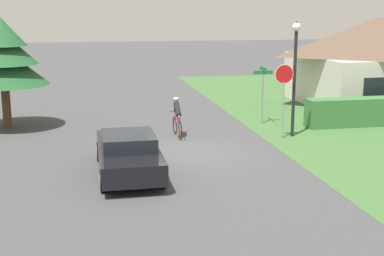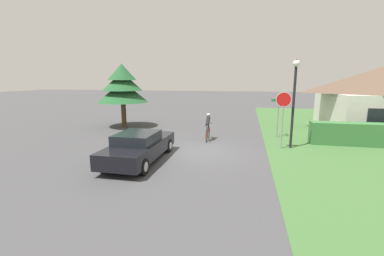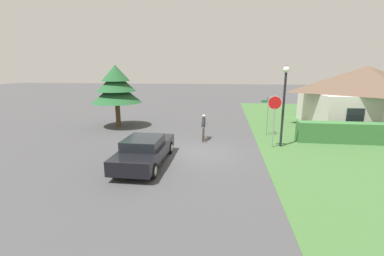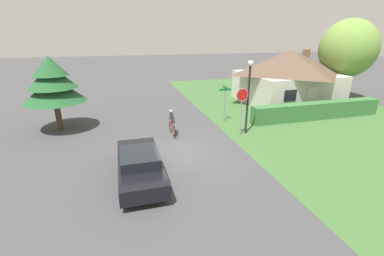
{
  "view_description": "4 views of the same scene",
  "coord_description": "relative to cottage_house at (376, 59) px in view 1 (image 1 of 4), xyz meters",
  "views": [
    {
      "loc": [
        -3.36,
        -18.2,
        5.05
      ],
      "look_at": [
        0.27,
        0.19,
        0.9
      ],
      "focal_mm": 50.0,
      "sensor_mm": 36.0,
      "label": 1
    },
    {
      "loc": [
        2.42,
        -12.27,
        3.59
      ],
      "look_at": [
        -0.59,
        1.69,
        0.89
      ],
      "focal_mm": 24.0,
      "sensor_mm": 36.0,
      "label": 2
    },
    {
      "loc": [
        1.53,
        -13.14,
        4.37
      ],
      "look_at": [
        -0.49,
        2.03,
        0.9
      ],
      "focal_mm": 24.0,
      "sensor_mm": 36.0,
      "label": 3
    },
    {
      "loc": [
        -2.64,
        -12.11,
        5.97
      ],
      "look_at": [
        1.02,
        1.18,
        0.93
      ],
      "focal_mm": 24.0,
      "sensor_mm": 36.0,
      "label": 4
    }
  ],
  "objects": [
    {
      "name": "ground_plane",
      "position": [
        -12.13,
        -8.46,
        -2.43
      ],
      "size": [
        140.0,
        140.0,
        0.0
      ],
      "primitive_type": "plane",
      "color": "#424244"
    },
    {
      "name": "sedan_left_lane",
      "position": [
        -14.32,
        -10.43,
        -1.77
      ],
      "size": [
        1.9,
        4.8,
        1.33
      ],
      "rotation": [
        0.0,
        0.0,
        1.57
      ],
      "color": "black",
      "rests_on": "ground"
    },
    {
      "name": "street_name_sign",
      "position": [
        -7.79,
        -4.04,
        -0.64
      ],
      "size": [
        0.9,
        0.9,
        2.57
      ],
      "color": "gray",
      "rests_on": "ground"
    },
    {
      "name": "stop_sign",
      "position": [
        -7.89,
        -6.88,
        -0.31
      ],
      "size": [
        0.76,
        0.07,
        2.97
      ],
      "rotation": [
        0.0,
        0.0,
        3.14
      ],
      "color": "gray",
      "rests_on": "ground"
    },
    {
      "name": "cottage_house",
      "position": [
        0.0,
        0.0,
        0.0
      ],
      "size": [
        8.61,
        7.74,
        4.68
      ],
      "rotation": [
        0.0,
        0.0,
        0.03
      ],
      "color": "beige",
      "rests_on": "ground"
    },
    {
      "name": "cyclist",
      "position": [
        -11.96,
        -5.76,
        -1.67
      ],
      "size": [
        0.44,
        1.77,
        1.6
      ],
      "rotation": [
        0.0,
        0.0,
        1.6
      ],
      "color": "black",
      "rests_on": "ground"
    },
    {
      "name": "street_lamp",
      "position": [
        -7.36,
        -6.64,
        0.59
      ],
      "size": [
        0.34,
        0.34,
        4.63
      ],
      "color": "black",
      "rests_on": "ground"
    },
    {
      "name": "conifer_tall_near",
      "position": [
        -18.97,
        -2.7,
        0.69
      ],
      "size": [
        3.79,
        3.79,
        4.77
      ],
      "color": "#4C3823",
      "rests_on": "ground"
    }
  ]
}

